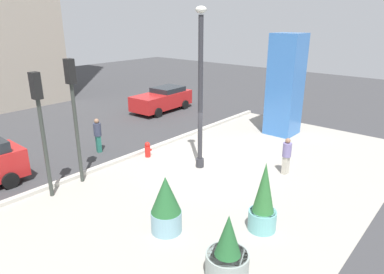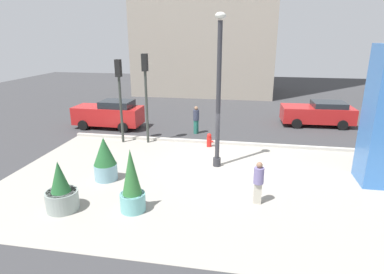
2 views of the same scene
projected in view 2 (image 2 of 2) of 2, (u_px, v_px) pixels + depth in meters
name	position (u px, v px, depth m)	size (l,w,h in m)	color
ground_plane	(230.00, 140.00, 18.71)	(60.00, 60.00, 0.00)	#38383A
plaza_pavement	(219.00, 185.00, 13.08)	(18.00, 10.00, 0.02)	#9E998E
curb_strip	(229.00, 143.00, 17.86)	(18.00, 0.24, 0.16)	#B7B2A8
lamp_post	(218.00, 96.00, 13.98)	(0.44, 0.44, 6.67)	#2D2D33
potted_plant_near_left	(105.00, 159.00, 13.31)	(0.95, 0.95, 1.85)	#7AA8B7
potted_plant_near_right	(132.00, 185.00, 10.91)	(0.87, 0.87, 2.26)	#6BB2B2
potted_plant_by_pillar	(61.00, 192.00, 11.06)	(1.10, 1.10, 1.80)	gray
fire_hydrant	(209.00, 140.00, 17.42)	(0.36, 0.26, 0.75)	red
traffic_light_corner	(120.00, 88.00, 17.34)	(0.28, 0.42, 4.56)	#333833
traffic_light_far_side	(146.00, 85.00, 17.24)	(0.28, 0.42, 4.86)	#333833
car_curb_west	(109.00, 114.00, 20.84)	(4.36, 2.00, 1.80)	red
car_intersection	(318.00, 113.00, 21.39)	(4.63, 2.28, 1.60)	red
pedestrian_by_curb	(196.00, 118.00, 19.60)	(0.45, 0.45, 1.69)	#236656
pedestrian_crossing	(258.00, 181.00, 11.42)	(0.38, 0.38, 1.59)	#B2AD9E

